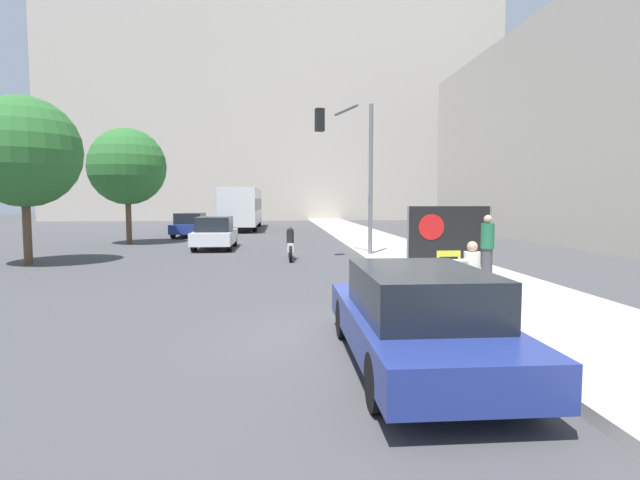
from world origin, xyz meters
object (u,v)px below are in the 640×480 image
parked_car_curbside (417,317)px  protest_banner (449,236)px  city_bus_on_road (242,206)px  street_tree_near_curb (24,152)px  jogger_on_sidewalk (487,247)px  car_on_road_nearest (215,233)px  seated_protester (472,269)px  car_on_road_midblock (191,225)px  motorcycle_on_road (290,246)px  traffic_light_pole (352,154)px  street_tree_midblock (127,167)px

parked_car_curbside → protest_banner: bearing=68.5°
city_bus_on_road → street_tree_near_curb: size_ratio=2.04×
jogger_on_sidewalk → car_on_road_nearest: jogger_on_sidewalk is taller
jogger_on_sidewalk → protest_banner: 2.36m
jogger_on_sidewalk → parked_car_curbside: size_ratio=0.37×
seated_protester → street_tree_near_curb: bearing=136.7°
car_on_road_nearest → car_on_road_midblock: bearing=107.4°
parked_car_curbside → motorcycle_on_road: parked_car_curbside is taller
protest_banner → car_on_road_nearest: bearing=133.9°
traffic_light_pole → seated_protester: bearing=-82.6°
car_on_road_midblock → street_tree_midblock: street_tree_midblock is taller
protest_banner → traffic_light_pole: size_ratio=0.46×
parked_car_curbside → city_bus_on_road: (-4.80, 33.31, 1.14)m
parked_car_curbside → car_on_road_midblock: bearing=106.5°
street_tree_midblock → car_on_road_nearest: bearing=-32.4°
street_tree_near_curb → parked_car_curbside: bearing=-47.5°
seated_protester → parked_car_curbside: bearing=-132.3°
car_on_road_midblock → protest_banner: bearing=-57.1°
parked_car_curbside → car_on_road_nearest: (-4.87, 16.97, 0.06)m
parked_car_curbside → street_tree_near_curb: street_tree_near_curb is taller
protest_banner → parked_car_curbside: bearing=-111.5°
jogger_on_sidewalk → street_tree_midblock: street_tree_midblock is taller
parked_car_curbside → street_tree_near_curb: bearing=132.5°
car_on_road_midblock → motorcycle_on_road: 13.96m
car_on_road_midblock → city_bus_on_road: city_bus_on_road is taller
protest_banner → street_tree_near_curb: 14.60m
street_tree_midblock → car_on_road_midblock: bearing=66.0°
car_on_road_midblock → seated_protester: bearing=-66.2°
seated_protester → street_tree_near_curb: 15.47m
protest_banner → jogger_on_sidewalk: bearing=-84.4°
protest_banner → motorcycle_on_road: 6.28m
seated_protester → parked_car_curbside: (-2.12, -3.45, -0.15)m
seated_protester → car_on_road_midblock: size_ratio=0.28×
traffic_light_pole → street_tree_midblock: (-10.60, 7.41, -0.03)m
car_on_road_nearest → street_tree_near_curb: size_ratio=0.70×
seated_protester → car_on_road_midblock: bearing=103.1°
traffic_light_pole → car_on_road_midblock: 15.36m
car_on_road_midblock → city_bus_on_road: 8.71m
parked_car_curbside → car_on_road_nearest: 17.65m
traffic_light_pole → car_on_road_nearest: (-5.81, 4.36, -3.28)m
jogger_on_sidewalk → protest_banner: protest_banner is taller
motorcycle_on_road → city_bus_on_road: bearing=99.1°
city_bus_on_road → seated_protester: bearing=-76.9°
seated_protester → parked_car_curbside: 4.06m
seated_protester → street_tree_midblock: bearing=114.7°
jogger_on_sidewalk → protest_banner: bearing=-72.5°
parked_car_curbside → motorcycle_on_road: (-1.46, 12.45, -0.16)m
traffic_light_pole → city_bus_on_road: 21.60m
motorcycle_on_road → street_tree_midblock: size_ratio=0.38×
street_tree_near_curb → street_tree_midblock: bearing=83.3°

